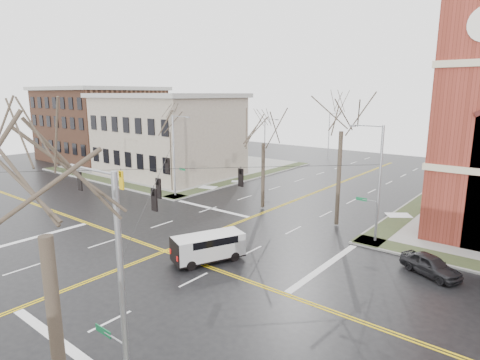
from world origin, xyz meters
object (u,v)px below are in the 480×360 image
Objects in this scene: tree_nw_near at (263,139)px; signal_pole_nw at (175,154)px; signal_pole_ne at (377,181)px; parked_car_a at (431,265)px; tree_nw_far at (171,128)px; cargo_van at (211,245)px; tree_ne at (342,125)px; streetlight_north_b at (330,133)px; signal_pole_se at (119,298)px; streetlight_north_a at (266,144)px; tree_se at (43,216)px.

signal_pole_nw is at bearing -167.82° from tree_nw_near.
parked_car_a is (5.05, -3.46, -4.28)m from signal_pole_ne.
cargo_van is at bearing -34.92° from tree_nw_far.
tree_nw_near reaches higher than signal_pole_nw.
signal_pole_ne is 0.73× the size of tree_ne.
streetlight_north_b is at bearing 59.03° from parked_car_a.
signal_pole_ne is at bearing -10.38° from tree_nw_near.
tree_nw_near is at bearing 169.62° from signal_pole_ne.
tree_nw_far is (-2.37, 1.63, 2.58)m from signal_pole_nw.
streetlight_north_a is (-21.97, 39.50, -0.48)m from signal_pole_se.
streetlight_north_a is 17.46m from tree_nw_near.
tree_ne reaches higher than signal_pole_nw.
tree_se is (22.80, -41.99, 4.02)m from streetlight_north_a.
tree_se is (23.47, -25.49, 3.53)m from signal_pole_nw.
signal_pole_ne is at bearing 90.00° from signal_pole_se.
streetlight_north_a is 0.65× the size of tree_ne.
tree_se is (25.84, -27.13, 0.95)m from tree_nw_far.
signal_pole_se is 0.87× the size of tree_nw_far.
signal_pole_ne is 27.48m from streetlight_north_a.
tree_nw_far is (-17.51, 12.22, 6.41)m from cargo_van.
signal_pole_nw is at bearing 134.55° from signal_pole_se.
parked_car_a is (27.02, -19.96, -3.80)m from streetlight_north_a.
signal_pole_ne is 1.12× the size of streetlight_north_b.
signal_pole_se is 15.00m from cargo_van.
signal_pole_ne is 1.70× the size of cargo_van.
cargo_van is at bearing -105.81° from tree_ne.
tree_se is at bearing -61.50° from streetlight_north_a.
signal_pole_nw is 2.28× the size of parked_car_a.
streetlight_north_a is 23.62m from tree_ne.
tree_se reaches higher than tree_nw_near.
signal_pole_ne is 7.47m from parked_car_a.
signal_pole_ne is at bearing 80.52° from parked_car_a.
streetlight_north_b is at bearing 130.74° from cargo_van.
tree_nw_far is (-3.03, -34.87, 3.07)m from streetlight_north_b.
parked_car_a is 13.30m from tree_ne.
streetlight_north_a is at bearing 124.31° from tree_nw_near.
streetlight_north_a is 2.03× the size of parked_car_a.
streetlight_north_b reaches higher than cargo_van.
signal_pole_nw is 1.12× the size of streetlight_north_a.
signal_pole_se is 20.63m from parked_car_a.
streetlight_north_a is 47.95m from tree_se.
streetlight_north_a is 30.90m from cargo_van.
signal_pole_nw and signal_pole_se have the same top height.
tree_nw_near is (12.76, 0.61, -0.44)m from tree_nw_far.
signal_pole_se is at bearing -35.19° from cargo_van.
signal_pole_se is 35.20m from tree_nw_far.
streetlight_north_b is at bearing 110.19° from tree_se.
signal_pole_nw is 36.51m from streetlight_north_b.
signal_pole_se is 63.43m from streetlight_north_b.
signal_pole_ne is at bearing -3.73° from tree_nw_far.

